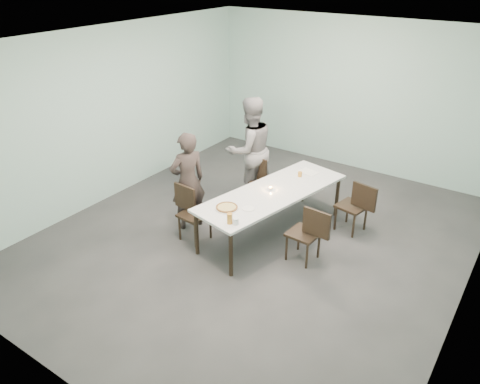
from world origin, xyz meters
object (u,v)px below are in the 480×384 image
Objects in this scene: pizza at (227,207)px; tealight at (271,189)px; diner_far at (250,150)px; chair_near_left at (191,209)px; beer_glass at (230,219)px; side_plate at (248,209)px; chair_far_left at (262,178)px; table at (272,195)px; water_tumbler at (236,221)px; amber_tumbler at (300,174)px; chair_far_right at (357,204)px; chair_near_right at (309,231)px; diner_near at (188,181)px.

tealight is at bearing 76.34° from pizza.
diner_far is at bearing 138.54° from tealight.
beer_glass is at bearing -14.13° from chair_near_left.
chair_far_left is at bearing 114.68° from side_plate.
table is 0.67m from side_plate.
chair_near_left reaches higher than pizza.
chair_near_left is at bearing -137.97° from tealight.
water_tumbler is 1.84m from amber_tumbler.
chair_near_left is 2.61m from chair_far_right.
chair_far_left reaches higher than tealight.
chair_far_left is 0.80m from amber_tumbler.
chair_far_left is (0.32, 1.57, 0.00)m from chair_near_left.
chair_near_right is 1.21m from pizza.
diner_near is 8.98× the size of side_plate.
chair_near_left is 1.00× the size of chair_far_right.
chair_far_left is at bearing 104.00° from pizza.
tealight is at bearing 74.42° from diner_far.
chair_far_left is 15.54× the size of tealight.
beer_glass is at bearing 72.56° from chair_far_right.
chair_far_left is 5.80× the size of beer_glass.
diner_far reaches higher than diner_near.
table is 3.14× the size of chair_near_left.
chair_near_right is 0.54× the size of diner_near.
pizza is 0.45m from water_tumbler.
chair_far_right is 1.84m from side_plate.
amber_tumbler is (0.14, 0.69, 0.02)m from tealight.
chair_far_left is at bearing 177.30° from amber_tumbler.
beer_glass reaches higher than chair_near_right.
chair_far_left is at bearing -179.67° from diner_near.
chair_near_left is 1.15m from water_tumbler.
pizza is 0.31m from side_plate.
amber_tumbler reaches higher than pizza.
pizza is (0.72, -1.69, -0.17)m from diner_far.
diner_far is 5.53× the size of pizza.
chair_near_right is at bearing 82.13° from diner_far.
tealight is at bearing 45.55° from chair_far_right.
diner_far is (0.25, 1.39, 0.13)m from diner_near.
diner_near is at bearing 174.22° from side_plate.
water_tumbler is at bearing 73.97° from chair_far_right.
water_tumbler is at bearing -38.65° from pizza.
chair_near_left is 1.71m from diner_far.
chair_near_left is at bearing 25.89° from diner_far.
chair_near_left and chair_far_left have the same top height.
chair_far_right is at bearing 53.80° from side_plate.
chair_near_right is 2.21m from diner_far.
chair_far_left is 1.73m from chair_far_right.
chair_far_left is 1.00× the size of chair_far_right.
side_plate is at bearing 24.43° from chair_near_right.
diner_near is 1.38m from beer_glass.
diner_far reaches higher than chair_far_right.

